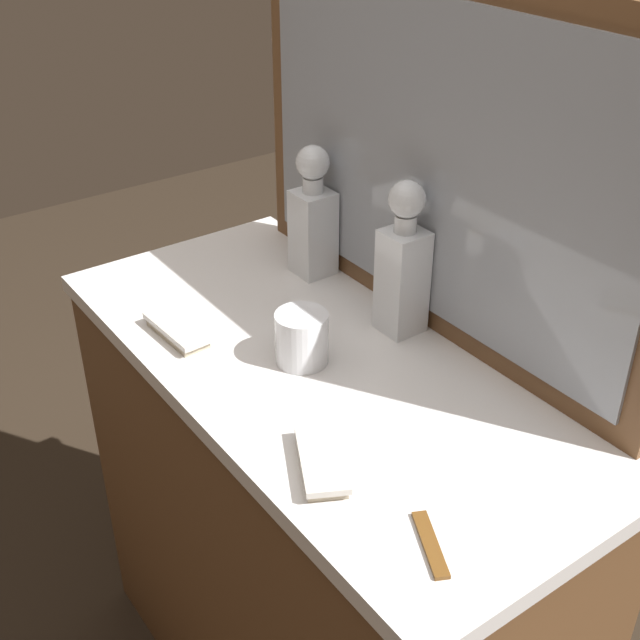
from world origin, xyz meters
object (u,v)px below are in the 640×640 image
crystal_decanter_far_left (404,274)px  tortoiseshell_comb (430,544)px  silver_brush_far_right (322,462)px  crystal_tumbler_rear (302,340)px  crystal_decanter_rear (313,224)px  silver_brush_front (178,330)px

crystal_decanter_far_left → tortoiseshell_comb: crystal_decanter_far_left is taller
silver_brush_far_right → crystal_tumbler_rear: bearing=151.4°
crystal_decanter_far_left → silver_brush_far_right: crystal_decanter_far_left is taller
crystal_decanter_rear → tortoiseshell_comb: 0.76m
crystal_decanter_far_left → silver_brush_front: size_ratio=1.86×
crystal_decanter_far_left → tortoiseshell_comb: bearing=-36.2°
silver_brush_front → crystal_decanter_rear: bearing=100.0°
crystal_decanter_far_left → crystal_tumbler_rear: bearing=-95.8°
silver_brush_far_right → crystal_decanter_far_left: bearing=123.5°
tortoiseshell_comb → silver_brush_far_right: bearing=-172.2°
crystal_decanter_rear → crystal_tumbler_rear: 0.32m
tortoiseshell_comb → silver_brush_front: bearing=-177.1°
silver_brush_front → crystal_tumbler_rear: bearing=35.5°
tortoiseshell_comb → crystal_decanter_far_left: bearing=143.8°
crystal_decanter_rear → silver_brush_front: crystal_decanter_rear is taller
silver_brush_front → tortoiseshell_comb: size_ratio=1.39×
silver_brush_far_right → silver_brush_front: bearing=-179.4°
silver_brush_front → tortoiseshell_comb: (0.63, 0.03, -0.01)m
crystal_tumbler_rear → silver_brush_front: bearing=-144.5°
crystal_decanter_rear → tortoiseshell_comb: (0.68, -0.30, -0.10)m
crystal_tumbler_rear → tortoiseshell_comb: size_ratio=0.83×
crystal_decanter_far_left → silver_brush_front: bearing=-122.0°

